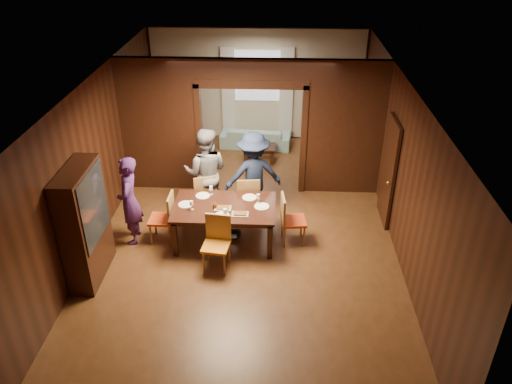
{
  "coord_description": "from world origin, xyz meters",
  "views": [
    {
      "loc": [
        0.55,
        -8.09,
        5.46
      ],
      "look_at": [
        0.19,
        -0.4,
        1.05
      ],
      "focal_mm": 35.0,
      "sensor_mm": 36.0,
      "label": 1
    }
  ],
  "objects_px": {
    "chair_near": "(216,245)",
    "person_grey": "(206,172)",
    "coffee_table": "(259,154)",
    "chair_right": "(294,219)",
    "chair_left": "(161,218)",
    "dining_table": "(225,224)",
    "chair_far_r": "(248,197)",
    "chair_far_l": "(204,194)",
    "person_purple": "(129,201)",
    "person_navy": "(253,175)",
    "sofa": "(256,137)",
    "hutch": "(85,225)"
  },
  "relations": [
    {
      "from": "dining_table",
      "to": "person_purple",
      "type": "bearing_deg",
      "value": -178.55
    },
    {
      "from": "hutch",
      "to": "sofa",
      "type": "bearing_deg",
      "value": 64.83
    },
    {
      "from": "person_purple",
      "to": "chair_far_r",
      "type": "xyz_separation_m",
      "value": [
        2.1,
        0.86,
        -0.36
      ]
    },
    {
      "from": "sofa",
      "to": "hutch",
      "type": "bearing_deg",
      "value": 69.76
    },
    {
      "from": "dining_table",
      "to": "chair_far_r",
      "type": "distance_m",
      "value": 0.91
    },
    {
      "from": "person_grey",
      "to": "dining_table",
      "type": "bearing_deg",
      "value": 115.41
    },
    {
      "from": "dining_table",
      "to": "hutch",
      "type": "relative_size",
      "value": 0.92
    },
    {
      "from": "chair_right",
      "to": "chair_far_l",
      "type": "distance_m",
      "value": 1.96
    },
    {
      "from": "coffee_table",
      "to": "person_grey",
      "type": "bearing_deg",
      "value": -111.35
    },
    {
      "from": "chair_right",
      "to": "chair_far_r",
      "type": "bearing_deg",
      "value": 42.17
    },
    {
      "from": "chair_near",
      "to": "chair_far_r",
      "type": "bearing_deg",
      "value": 81.98
    },
    {
      "from": "person_purple",
      "to": "coffee_table",
      "type": "distance_m",
      "value": 4.15
    },
    {
      "from": "person_navy",
      "to": "chair_near",
      "type": "xyz_separation_m",
      "value": [
        -0.54,
        -1.82,
        -0.4
      ]
    },
    {
      "from": "coffee_table",
      "to": "chair_right",
      "type": "bearing_deg",
      "value": -77.12
    },
    {
      "from": "person_navy",
      "to": "dining_table",
      "type": "distance_m",
      "value": 1.23
    },
    {
      "from": "person_purple",
      "to": "coffee_table",
      "type": "relative_size",
      "value": 2.12
    },
    {
      "from": "coffee_table",
      "to": "chair_left",
      "type": "height_order",
      "value": "chair_left"
    },
    {
      "from": "chair_right",
      "to": "chair_near",
      "type": "bearing_deg",
      "value": 115.98
    },
    {
      "from": "coffee_table",
      "to": "sofa",
      "type": "bearing_deg",
      "value": 98.33
    },
    {
      "from": "dining_table",
      "to": "chair_near",
      "type": "bearing_deg",
      "value": -94.83
    },
    {
      "from": "coffee_table",
      "to": "chair_right",
      "type": "distance_m",
      "value": 3.47
    },
    {
      "from": "chair_right",
      "to": "chair_near",
      "type": "distance_m",
      "value": 1.58
    },
    {
      "from": "dining_table",
      "to": "chair_near",
      "type": "height_order",
      "value": "chair_near"
    },
    {
      "from": "coffee_table",
      "to": "chair_far_r",
      "type": "relative_size",
      "value": 0.82
    },
    {
      "from": "coffee_table",
      "to": "dining_table",
      "type": "bearing_deg",
      "value": -98.2
    },
    {
      "from": "dining_table",
      "to": "coffee_table",
      "type": "bearing_deg",
      "value": 81.8
    },
    {
      "from": "person_navy",
      "to": "chair_far_r",
      "type": "xyz_separation_m",
      "value": [
        -0.09,
        -0.2,
        -0.4
      ]
    },
    {
      "from": "person_grey",
      "to": "coffee_table",
      "type": "bearing_deg",
      "value": -110.96
    },
    {
      "from": "chair_right",
      "to": "chair_far_l",
      "type": "height_order",
      "value": "same"
    },
    {
      "from": "chair_left",
      "to": "sofa",
      "type": "bearing_deg",
      "value": 161.03
    },
    {
      "from": "person_navy",
      "to": "dining_table",
      "type": "relative_size",
      "value": 0.96
    },
    {
      "from": "sofa",
      "to": "chair_right",
      "type": "bearing_deg",
      "value": 106.88
    },
    {
      "from": "coffee_table",
      "to": "chair_near",
      "type": "xyz_separation_m",
      "value": [
        -0.56,
        -4.22,
        0.28
      ]
    },
    {
      "from": "chair_right",
      "to": "person_purple",
      "type": "bearing_deg",
      "value": 85.04
    },
    {
      "from": "sofa",
      "to": "dining_table",
      "type": "xyz_separation_m",
      "value": [
        -0.36,
        -4.28,
        0.12
      ]
    },
    {
      "from": "chair_left",
      "to": "dining_table",
      "type": "bearing_deg",
      "value": 91.53
    },
    {
      "from": "chair_far_r",
      "to": "person_grey",
      "type": "bearing_deg",
      "value": -17.76
    },
    {
      "from": "person_grey",
      "to": "sofa",
      "type": "bearing_deg",
      "value": -103.62
    },
    {
      "from": "chair_far_r",
      "to": "chair_near",
      "type": "height_order",
      "value": "same"
    },
    {
      "from": "dining_table",
      "to": "chair_left",
      "type": "xyz_separation_m",
      "value": [
        -1.17,
        -0.02,
        0.1
      ]
    },
    {
      "from": "dining_table",
      "to": "chair_left",
      "type": "distance_m",
      "value": 1.18
    },
    {
      "from": "person_purple",
      "to": "hutch",
      "type": "bearing_deg",
      "value": -29.99
    },
    {
      "from": "person_grey",
      "to": "coffee_table",
      "type": "height_order",
      "value": "person_grey"
    },
    {
      "from": "person_navy",
      "to": "sofa",
      "type": "relative_size",
      "value": 0.99
    },
    {
      "from": "sofa",
      "to": "chair_right",
      "type": "distance_m",
      "value": 4.34
    },
    {
      "from": "chair_near",
      "to": "person_grey",
      "type": "bearing_deg",
      "value": 109.78
    },
    {
      "from": "chair_right",
      "to": "chair_left",
      "type": "bearing_deg",
      "value": 84.79
    },
    {
      "from": "person_grey",
      "to": "chair_far_r",
      "type": "bearing_deg",
      "value": 169.08
    },
    {
      "from": "dining_table",
      "to": "chair_far_l",
      "type": "xyz_separation_m",
      "value": [
        -0.51,
        0.89,
        0.1
      ]
    },
    {
      "from": "dining_table",
      "to": "chair_far_r",
      "type": "bearing_deg",
      "value": 64.89
    }
  ]
}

